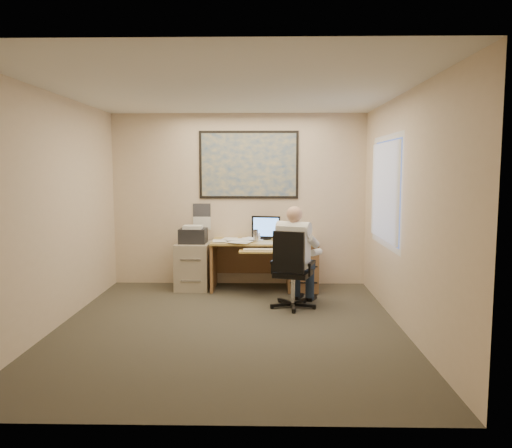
{
  "coord_description": "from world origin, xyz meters",
  "views": [
    {
      "loc": [
        0.43,
        -5.64,
        1.83
      ],
      "look_at": [
        0.29,
        1.3,
        1.07
      ],
      "focal_mm": 35.0,
      "sensor_mm": 36.0,
      "label": 1
    }
  ],
  "objects_px": {
    "office_chair": "(294,285)",
    "filing_cabinet": "(194,261)",
    "person": "(293,257)",
    "desk": "(286,260)"
  },
  "relations": [
    {
      "from": "filing_cabinet",
      "to": "office_chair",
      "type": "bearing_deg",
      "value": -34.07
    },
    {
      "from": "filing_cabinet",
      "to": "person",
      "type": "distance_m",
      "value": 1.8
    },
    {
      "from": "office_chair",
      "to": "person",
      "type": "bearing_deg",
      "value": 120.52
    },
    {
      "from": "desk",
      "to": "person",
      "type": "bearing_deg",
      "value": -86.8
    },
    {
      "from": "filing_cabinet",
      "to": "desk",
      "type": "bearing_deg",
      "value": 1.8
    },
    {
      "from": "desk",
      "to": "person",
      "type": "relative_size",
      "value": 1.19
    },
    {
      "from": "filing_cabinet",
      "to": "office_chair",
      "type": "height_order",
      "value": "office_chair"
    },
    {
      "from": "desk",
      "to": "person",
      "type": "xyz_separation_m",
      "value": [
        0.06,
        -1.0,
        0.23
      ]
    },
    {
      "from": "desk",
      "to": "filing_cabinet",
      "type": "relative_size",
      "value": 1.63
    },
    {
      "from": "office_chair",
      "to": "filing_cabinet",
      "type": "bearing_deg",
      "value": 162.88
    }
  ]
}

